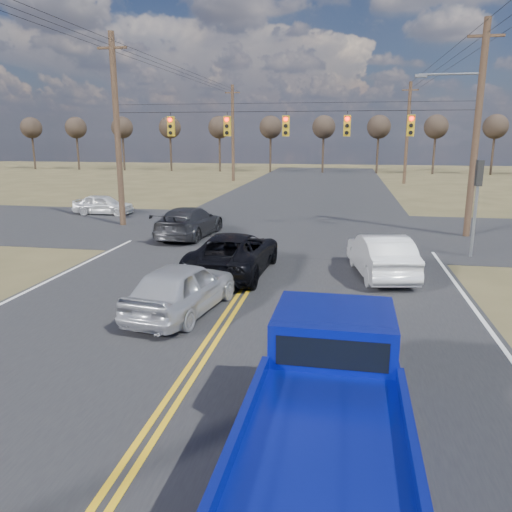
% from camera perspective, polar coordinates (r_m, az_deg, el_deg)
% --- Properties ---
extents(ground, '(160.00, 160.00, 0.00)m').
position_cam_1_polar(ground, '(9.45, -10.53, -17.48)').
color(ground, brown).
rests_on(ground, ground).
extents(road_main, '(14.00, 120.00, 0.02)m').
position_cam_1_polar(road_main, '(18.44, 0.31, -1.61)').
color(road_main, '#28282B').
rests_on(road_main, ground).
extents(road_cross, '(120.00, 12.00, 0.02)m').
position_cam_1_polar(road_cross, '(26.17, 3.28, 2.93)').
color(road_cross, '#28282B').
rests_on(road_cross, ground).
extents(signal_gantry, '(19.60, 4.83, 10.00)m').
position_cam_1_polar(signal_gantry, '(25.45, 4.53, 14.08)').
color(signal_gantry, '#473323').
rests_on(signal_gantry, ground).
extents(utility_poles, '(19.60, 58.32, 10.00)m').
position_cam_1_polar(utility_poles, '(24.72, 3.16, 14.49)').
color(utility_poles, '#473323').
rests_on(utility_poles, ground).
extents(treeline, '(87.00, 117.80, 7.40)m').
position_cam_1_polar(treeline, '(34.64, 5.25, 14.99)').
color(treeline, '#33261C').
rests_on(treeline, ground).
extents(pickup_truck, '(2.34, 5.70, 2.13)m').
position_cam_1_polar(pickup_truck, '(7.41, 8.27, -17.50)').
color(pickup_truck, black).
rests_on(pickup_truck, ground).
extents(silver_suv, '(2.44, 4.59, 1.48)m').
position_cam_1_polar(silver_suv, '(13.99, -8.44, -3.59)').
color(silver_suv, '#B4B5BD').
rests_on(silver_suv, ground).
extents(black_suv, '(2.72, 5.47, 1.49)m').
position_cam_1_polar(black_suv, '(17.88, -2.52, 0.35)').
color(black_suv, black).
rests_on(black_suv, ground).
extents(white_car_queue, '(2.36, 4.79, 1.51)m').
position_cam_1_polar(white_car_queue, '(18.06, 14.10, 0.11)').
color(white_car_queue, white).
rests_on(white_car_queue, ground).
extents(dgrey_car_queue, '(2.48, 5.25, 1.48)m').
position_cam_1_polar(dgrey_car_queue, '(24.54, -7.61, 3.87)').
color(dgrey_car_queue, '#2F2F33').
rests_on(dgrey_car_queue, ground).
extents(cross_car_west, '(1.58, 3.74, 1.26)m').
position_cam_1_polar(cross_car_west, '(32.79, -17.06, 5.65)').
color(cross_car_west, white).
rests_on(cross_car_west, ground).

